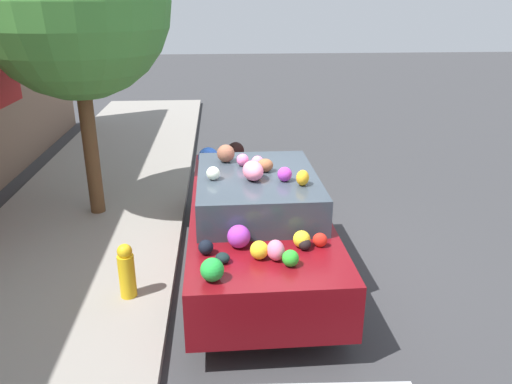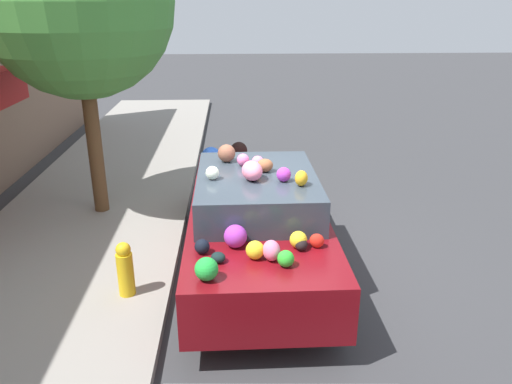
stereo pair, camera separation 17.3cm
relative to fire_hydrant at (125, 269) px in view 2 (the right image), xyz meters
The scene contains 5 objects.
ground_plane 1.90m from the fire_hydrant, 60.84° to the right, with size 60.00×60.00×0.00m, color #38383A.
sidewalk_curb 1.47m from the fire_hydrant, 50.49° to the left, with size 24.00×3.20×0.13m.
street_tree 4.16m from the fire_hydrant, 19.39° to the left, with size 2.90×2.90×4.82m.
fire_hydrant is the anchor object (origin of this frame).
art_car 1.86m from the fire_hydrant, 61.94° to the right, with size 4.53×1.80×1.66m.
Camera 2 is at (-6.26, 0.28, 3.51)m, focal length 35.00 mm.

